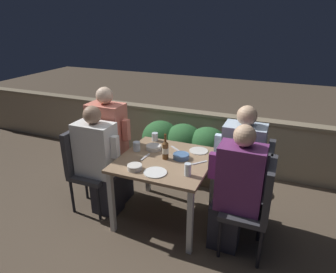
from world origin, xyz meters
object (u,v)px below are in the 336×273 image
at_px(chair_right_near, 257,201).
at_px(person_blue_shirt, 238,168).
at_px(person_white_polo, 99,161).
at_px(chair_right_far, 258,181).
at_px(chair_left_near, 84,162).
at_px(person_coral_top, 111,145).
at_px(chair_left_far, 97,152).
at_px(beer_bottle, 166,149).
at_px(person_purple_stripe, 235,190).

relative_size(chair_right_near, person_blue_shirt, 0.72).
height_order(person_white_polo, chair_right_far, person_white_polo).
bearing_deg(person_blue_shirt, chair_right_near, -56.38).
height_order(chair_left_near, person_coral_top, person_coral_top).
distance_m(chair_left_far, beer_bottle, 1.00).
relative_size(chair_left_far, chair_right_far, 1.00).
distance_m(chair_right_far, person_blue_shirt, 0.22).
distance_m(person_white_polo, person_blue_shirt, 1.48).
xyz_separation_m(chair_left_far, person_coral_top, (0.20, 0.00, 0.12)).
xyz_separation_m(chair_left_near, person_white_polo, (0.20, -0.00, 0.05)).
xyz_separation_m(chair_right_far, beer_bottle, (-0.91, -0.18, 0.26)).
bearing_deg(person_purple_stripe, chair_right_near, -0.00).
distance_m(person_white_polo, beer_bottle, 0.77).
relative_size(chair_left_near, person_coral_top, 0.69).
xyz_separation_m(chair_left_near, person_coral_top, (0.17, 0.29, 0.12)).
bearing_deg(chair_right_near, chair_right_far, 96.47).
relative_size(person_white_polo, beer_bottle, 4.56).
bearing_deg(person_coral_top, beer_bottle, -10.95).
distance_m(chair_left_near, person_white_polo, 0.21).
height_order(chair_left_near, person_blue_shirt, person_blue_shirt).
xyz_separation_m(chair_left_far, chair_right_far, (1.87, 0.03, 0.00)).
distance_m(chair_left_near, person_blue_shirt, 1.68).
height_order(person_purple_stripe, chair_right_far, person_purple_stripe).
relative_size(person_coral_top, chair_right_near, 1.44).
bearing_deg(chair_right_near, person_blue_shirt, 123.62).
bearing_deg(beer_bottle, chair_right_far, 10.92).
relative_size(chair_left_near, chair_right_near, 1.00).
relative_size(chair_left_near, beer_bottle, 3.50).
height_order(chair_left_near, chair_right_near, same).
height_order(chair_left_far, person_blue_shirt, person_blue_shirt).
bearing_deg(chair_right_far, person_blue_shirt, 180.00).
relative_size(person_white_polo, chair_right_far, 1.30).
relative_size(chair_right_near, chair_right_far, 1.00).
bearing_deg(beer_bottle, chair_left_near, -171.40).
relative_size(chair_left_near, person_blue_shirt, 0.72).
distance_m(person_purple_stripe, person_blue_shirt, 0.36).
height_order(chair_right_far, person_blue_shirt, person_blue_shirt).
bearing_deg(chair_left_near, chair_left_far, 95.67).
height_order(person_coral_top, chair_right_far, person_coral_top).
xyz_separation_m(chair_left_near, person_blue_shirt, (1.64, 0.32, 0.10)).
height_order(person_white_polo, beer_bottle, person_white_polo).
bearing_deg(person_white_polo, chair_left_near, 180.00).
bearing_deg(chair_right_far, chair_right_near, -83.53).
bearing_deg(person_white_polo, person_coral_top, 96.47).
distance_m(person_coral_top, person_purple_stripe, 1.55).
distance_m(chair_left_far, chair_right_far, 1.87).
height_order(person_white_polo, chair_right_near, person_white_polo).
bearing_deg(chair_left_far, person_coral_top, 0.00).
relative_size(person_coral_top, person_purple_stripe, 1.08).
distance_m(person_white_polo, chair_left_far, 0.37).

